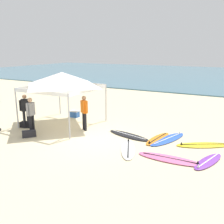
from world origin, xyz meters
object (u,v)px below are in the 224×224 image
surfboard_purple (208,161)px  surfboard_blue (168,139)px  surfboard_orange (158,139)px  canopy_tent (62,79)px  surfboard_yellow (203,145)px  person_orange (84,111)px  surfboard_pink (170,159)px  gear_bag_near_tent (29,134)px  surfboard_white (128,149)px  cooler_box (75,114)px  person_black (25,109)px  surfboard_black (129,135)px  gear_bag_by_pole (27,125)px  person_grey (31,113)px

surfboard_purple → surfboard_blue: same height
surfboard_purple → surfboard_orange: same height
canopy_tent → surfboard_yellow: size_ratio=1.50×
person_orange → surfboard_purple: bearing=-9.0°
surfboard_pink → gear_bag_near_tent: size_ratio=3.96×
surfboard_white → gear_bag_near_tent: size_ratio=3.44×
canopy_tent → surfboard_white: 5.24m
cooler_box → surfboard_yellow: bearing=-8.6°
surfboard_orange → person_black: 6.62m
canopy_tent → surfboard_black: bearing=-0.8°
surfboard_purple → surfboard_blue: (-1.89, 1.53, -0.00)m
surfboard_pink → gear_bag_by_pole: 7.51m
surfboard_blue → gear_bag_near_tent: 6.23m
surfboard_black → surfboard_white: size_ratio=1.10×
surfboard_orange → cooler_box: 5.62m
surfboard_purple → person_grey: (-7.78, -0.63, 0.95)m
person_grey → gear_bag_near_tent: 0.98m
surfboard_orange → gear_bag_near_tent: 5.80m
gear_bag_by_pole → cooler_box: (0.99, 2.75, 0.06)m
surfboard_black → gear_bag_by_pole: size_ratio=3.78×
canopy_tent → gear_bag_by_pole: (-1.38, -1.30, -2.25)m
surfboard_orange → person_black: person_black is taller
surfboard_orange → person_orange: size_ratio=1.16×
person_black → gear_bag_by_pole: bearing=143.0°
surfboard_black → gear_bag_near_tent: bearing=-150.6°
surfboard_purple → person_orange: size_ratio=1.10×
canopy_tent → gear_bag_near_tent: 3.21m
surfboard_black → surfboard_purple: bearing=-17.8°
person_grey → surfboard_purple: bearing=4.6°
person_black → gear_bag_near_tent: (1.11, -0.91, -0.85)m
surfboard_pink → surfboard_blue: bearing=108.3°
surfboard_orange → cooler_box: bearing=166.7°
surfboard_orange → cooler_box: cooler_box is taller
surfboard_white → gear_bag_by_pole: bearing=177.6°
person_orange → surfboard_black: bearing=5.7°
surfboard_black → gear_bag_by_pole: 5.30m
surfboard_white → person_black: 5.80m
surfboard_pink → cooler_box: (-6.52, 3.10, 0.16)m
surfboard_blue → gear_bag_by_pole: (-6.86, -1.62, 0.10)m
surfboard_purple → person_grey: person_grey is taller
surfboard_white → person_orange: person_orange is taller
surfboard_black → gear_bag_near_tent: gear_bag_near_tent is taller
canopy_tent → surfboard_blue: 5.97m
surfboard_white → surfboard_orange: 1.82m
surfboard_pink → surfboard_blue: (-0.65, 1.97, 0.00)m
person_black → cooler_box: (0.90, 2.82, -0.79)m
gear_bag_near_tent → surfboard_purple: bearing=8.0°
person_black → surfboard_white: bearing=-1.7°
surfboard_blue → gear_bag_near_tent: gear_bag_near_tent is taller
surfboard_blue → person_black: person_black is taller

